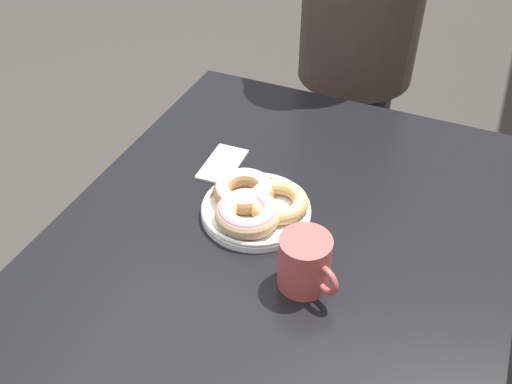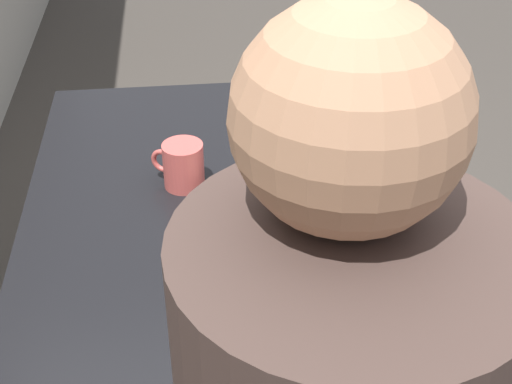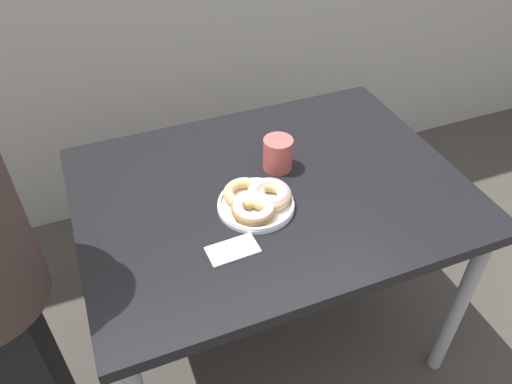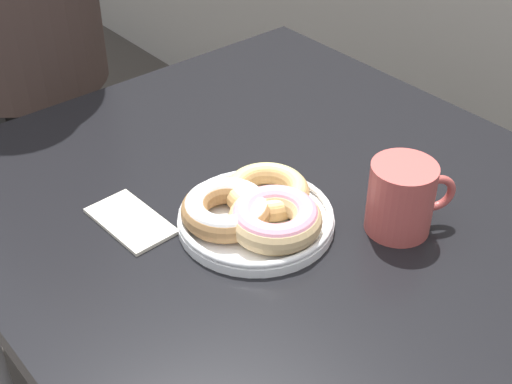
{
  "view_description": "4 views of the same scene",
  "coord_description": "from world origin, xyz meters",
  "views": [
    {
      "loc": [
        0.73,
        0.41,
        1.57
      ],
      "look_at": [
        -0.08,
        0.06,
        0.82
      ],
      "focal_mm": 40.0,
      "sensor_mm": 36.0,
      "label": 1
    },
    {
      "loc": [
        -1.34,
        0.2,
        1.69
      ],
      "look_at": [
        -0.08,
        0.06,
        0.82
      ],
      "focal_mm": 50.0,
      "sensor_mm": 36.0,
      "label": 2
    },
    {
      "loc": [
        -0.48,
        -0.95,
        1.77
      ],
      "look_at": [
        -0.08,
        0.06,
        0.82
      ],
      "focal_mm": 35.0,
      "sensor_mm": 36.0,
      "label": 3
    },
    {
      "loc": [
        0.55,
        -0.47,
        1.42
      ],
      "look_at": [
        -0.08,
        0.06,
        0.82
      ],
      "focal_mm": 50.0,
      "sensor_mm": 36.0,
      "label": 4
    }
  ],
  "objects": [
    {
      "name": "donut_plate",
      "position": [
        -0.08,
        0.06,
        0.79
      ],
      "size": [
        0.23,
        0.26,
        0.06
      ],
      "color": "white",
      "rests_on": "dining_table"
    },
    {
      "name": "dining_table",
      "position": [
        0.0,
        0.13,
        0.69
      ],
      "size": [
        1.19,
        0.89,
        0.76
      ],
      "color": "black",
      "rests_on": "ground_plane"
    },
    {
      "name": "napkin",
      "position": [
        -0.2,
        -0.08,
        0.77
      ],
      "size": [
        0.14,
        0.08,
        0.01
      ],
      "color": "beige",
      "rests_on": "dining_table"
    },
    {
      "name": "coffee_mug",
      "position": [
        0.06,
        0.21,
        0.82
      ],
      "size": [
        0.09,
        0.12,
        0.11
      ],
      "color": "#B74C47",
      "rests_on": "dining_table"
    },
    {
      "name": "person_figure",
      "position": [
        -0.86,
        0.05,
        0.82
      ],
      "size": [
        0.36,
        0.35,
        1.5
      ],
      "color": "black",
      "rests_on": "ground_plane"
    }
  ]
}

